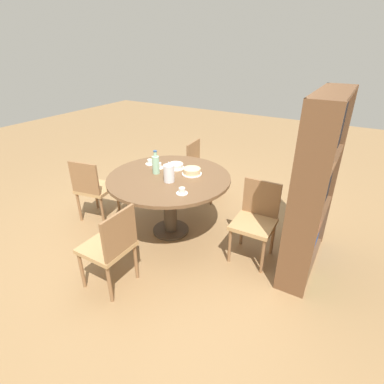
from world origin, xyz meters
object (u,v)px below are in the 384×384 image
cake_second (176,166)px  cup_c (150,162)px  bookshelf (312,190)px  chair_d (256,219)px  water_bottle (156,164)px  cake_main (192,171)px  chair_c (111,246)px  chair_b (93,187)px  cup_a (159,166)px  cup_b (182,191)px  coffee_pot (169,173)px  chair_a (202,168)px

cake_second → cup_c: 0.36m
bookshelf → cup_c: bearing=90.5°
chair_d → water_bottle: 1.29m
chair_d → cake_second: (-0.17, -1.11, 0.32)m
cake_main → cup_c: size_ratio=1.96×
chair_c → chair_b: bearing=-126.5°
bookshelf → cake_main: (0.03, -1.33, -0.08)m
cake_main → cake_second: (-0.06, -0.26, -0.01)m
cake_second → cup_a: bearing=-63.2°
chair_b → cup_c: chair_b is taller
cup_b → cup_c: same height
chair_d → cup_a: chair_d is taller
chair_d → cup_b: bearing=-152.4°
coffee_pot → cake_main: 0.33m
water_bottle → chair_a: bearing=177.5°
cup_a → cup_c: (-0.05, -0.17, 0.00)m
chair_a → bookshelf: bearing=-120.5°
chair_c → cup_a: 1.28m
chair_d → chair_b: bearing=-172.1°
chair_d → bookshelf: 0.64m
bookshelf → water_bottle: bearing=97.4°
cup_c → cup_a: bearing=74.8°
cup_c → cake_second: bearing=97.5°
bookshelf → cup_b: bearing=113.8°
cup_a → chair_a: bearing=172.4°
chair_a → cup_c: bearing=156.8°
cup_c → cup_b: bearing=57.9°
chair_b → coffee_pot: 1.18m
chair_d → coffee_pot: size_ratio=3.68×
chair_a → cake_second: 0.86m
chair_a → cup_b: size_ratio=7.13×
water_bottle → cup_b: 0.62m
chair_c → cup_a: chair_c is taller
water_bottle → cup_a: (-0.16, -0.07, -0.09)m
chair_c → cup_b: (-0.75, 0.31, 0.31)m
chair_a → chair_c: (2.09, 0.19, 0.00)m
chair_a → chair_c: size_ratio=1.00×
bookshelf → coffee_pot: 1.48m
chair_b → water_bottle: size_ratio=3.04×
cup_a → bookshelf: bearing=92.1°
water_bottle → cake_main: size_ratio=1.19×
chair_d → cup_c: (-0.12, -1.47, 0.31)m
cake_second → cake_main: bearing=77.6°
chair_c → cup_b: chair_c is taller
chair_b → cake_main: size_ratio=3.64×
chair_a → chair_b: size_ratio=1.00×
water_bottle → cake_second: water_bottle is taller
cake_main → cup_c: bearing=-91.0°
chair_d → coffee_pot: bearing=-169.9°
chair_c → cup_c: (-1.25, -0.48, 0.31)m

